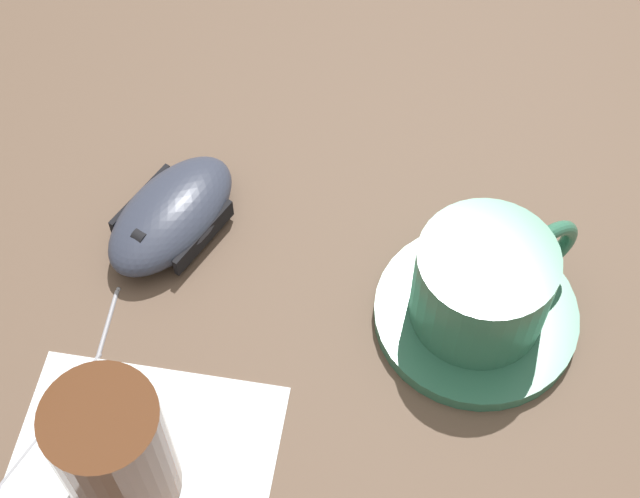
{
  "coord_description": "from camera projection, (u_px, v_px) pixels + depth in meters",
  "views": [
    {
      "loc": [
        -0.23,
        -0.17,
        0.59
      ],
      "look_at": [
        0.1,
        -0.01,
        0.03
      ],
      "focal_mm": 55.0,
      "sensor_mm": 36.0,
      "label": 1
    }
  ],
  "objects": [
    {
      "name": "computer_mouse",
      "position": [
        171.0,
        215.0,
        0.7
      ],
      "size": [
        0.12,
        0.08,
        0.03
      ],
      "color": "#2D3342",
      "rests_on": "ground"
    },
    {
      "name": "napkin_under_glass",
      "position": [
        136.0,
        488.0,
        0.61
      ],
      "size": [
        0.2,
        0.2,
        0.0
      ],
      "primitive_type": "cube",
      "rotation": [
        0.0,
        0.0,
        0.28
      ],
      "color": "white",
      "rests_on": "ground"
    },
    {
      "name": "coffee_cup",
      "position": [
        485.0,
        283.0,
        0.64
      ],
      "size": [
        0.11,
        0.09,
        0.07
      ],
      "color": "#2D664C",
      "rests_on": "saucer"
    },
    {
      "name": "ground_plane",
      "position": [
        244.0,
        384.0,
        0.65
      ],
      "size": [
        3.0,
        3.0,
        0.0
      ],
      "primitive_type": "plane",
      "color": "brown"
    },
    {
      "name": "saucer",
      "position": [
        476.0,
        314.0,
        0.67
      ],
      "size": [
        0.14,
        0.14,
        0.01
      ],
      "primitive_type": "cylinder",
      "color": "#2D664C",
      "rests_on": "ground"
    },
    {
      "name": "drinking_glass",
      "position": [
        114.0,
        452.0,
        0.56
      ],
      "size": [
        0.07,
        0.07,
        0.1
      ],
      "primitive_type": "cylinder",
      "color": "#4C2814",
      "rests_on": "napkin_under_glass"
    }
  ]
}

